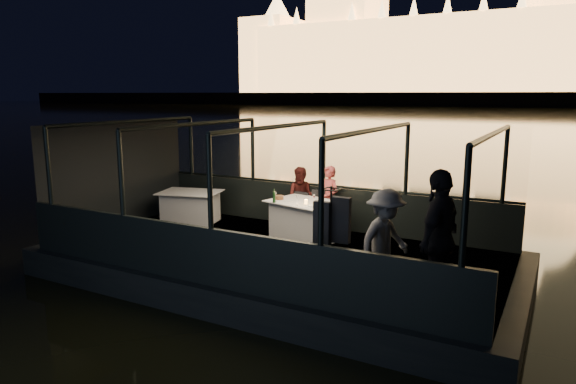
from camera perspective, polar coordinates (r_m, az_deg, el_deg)
The scene contains 30 objects.
river_water at distance 88.13m, azimuth 25.84°, elevation 7.54°, with size 500.00×500.00×0.00m, color black.
boat_hull at distance 9.76m, azimuth -1.14°, elevation -9.37°, with size 8.60×4.40×1.00m, color black.
boat_deck at distance 9.60m, azimuth -1.15°, elevation -6.68°, with size 8.00×4.00×0.04m, color black.
gunwale_port at distance 11.20m, azimuth 3.92°, elevation -1.67°, with size 8.00×0.08×0.90m, color black.
gunwale_starboard at distance 7.87m, azimuth -8.46°, elevation -7.18°, with size 8.00×0.08×0.90m, color black.
cabin_glass_port at distance 11.01m, azimuth 4.00°, elevation 4.18°, with size 8.00×0.02×1.40m, color #99B2B2, non-canonical shape.
cabin_glass_starboard at distance 7.60m, azimuth -8.70°, elevation 1.10°, with size 8.00×0.02×1.40m, color #99B2B2, non-canonical shape.
cabin_roof_glass at distance 9.18m, azimuth -1.20°, elevation 7.28°, with size 8.00×4.00×0.02m, color #99B2B2, non-canonical shape.
end_wall_fore at distance 11.80m, azimuth -18.31°, elevation 1.90°, with size 0.02×4.00×2.30m, color black, non-canonical shape.
end_wall_aft at distance 8.15m, azimuth 24.07°, elevation -2.29°, with size 0.02×4.00×2.30m, color black, non-canonical shape.
canopy_ribs at distance 9.32m, azimuth -1.18°, elevation 0.20°, with size 8.00×4.00×2.30m, color black, non-canonical shape.
embankment at distance 218.01m, azimuth 27.75°, elevation 8.95°, with size 400.00×140.00×6.00m, color #423D33.
parliament_building at distance 184.79m, azimuth 28.30°, elevation 17.53°, with size 220.00×32.00×60.00m, color #F2D18C, non-canonical shape.
dining_table_central at distance 10.29m, azimuth 2.00°, elevation -3.14°, with size 1.45×1.05×0.77m, color silver.
dining_table_aft at distance 11.84m, azimuth -10.79°, elevation -1.48°, with size 1.33×0.96×0.71m, color silver.
chair_port_left at distance 10.86m, azimuth 1.08°, elevation -2.05°, with size 0.38×0.38×0.81m, color black.
chair_port_right at distance 10.65m, azimuth 3.32°, elevation -2.32°, with size 0.42×0.42×0.89m, color black.
coat_stand at distance 7.41m, azimuth 4.75°, elevation -4.61°, with size 0.44×0.35×1.59m, color black, non-canonical shape.
person_woman_coral at distance 10.78m, azimuth 4.55°, elevation -0.54°, with size 0.50×0.34×1.40m, color #CA4B49.
person_man_maroon at distance 11.05m, azimuth 1.53°, elevation -0.24°, with size 0.64×0.50×1.34m, color #401412.
passenger_stripe at distance 7.59m, azimuth 10.75°, elevation -4.78°, with size 1.00×0.56×1.54m, color silver.
passenger_dark at distance 7.29m, azimuth 16.37°, elevation -5.67°, with size 1.12×0.47×1.90m, color black.
wine_bottle at distance 10.09m, azimuth -1.55°, elevation -0.34°, with size 0.06×0.06×0.27m, color #153B18.
bread_basket at distance 10.42m, azimuth -1.00°, elevation -0.60°, with size 0.19×0.19×0.07m, color brown.
amber_candle at distance 9.97m, azimuth 2.00°, elevation -1.12°, with size 0.06×0.06×0.09m, color #FFA73F.
plate_near at distance 9.80m, azimuth 2.92°, elevation -1.53°, with size 0.24×0.24×0.02m, color white.
plate_far at distance 10.26m, azimuth 0.05°, elevation -0.96°, with size 0.22×0.22×0.01m, color white.
wine_glass_white at distance 10.17m, azimuth -1.44°, elevation -0.57°, with size 0.06×0.06×0.19m, color silver, non-canonical shape.
wine_glass_red at distance 10.05m, azimuth 2.90°, elevation -0.72°, with size 0.06×0.06×0.17m, color silver, non-canonical shape.
wine_glass_empty at distance 9.83m, azimuth 1.02°, elevation -0.96°, with size 0.07×0.07×0.20m, color white, non-canonical shape.
Camera 1 is at (4.55, -7.95, 3.36)m, focal length 32.00 mm.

